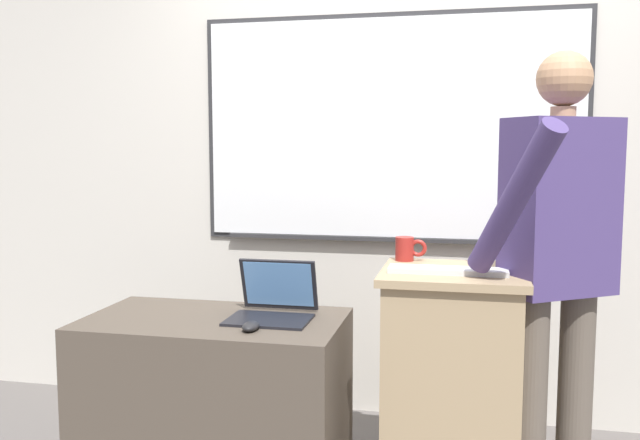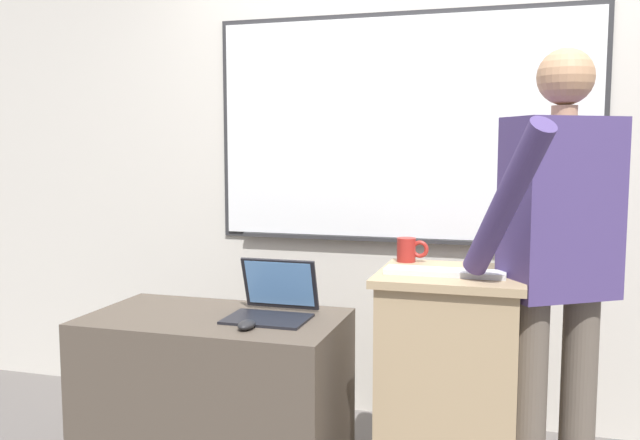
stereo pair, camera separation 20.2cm
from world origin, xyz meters
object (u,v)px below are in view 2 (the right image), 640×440
object	(u,v)px
side_desk	(216,403)
wireless_keyboard	(445,272)
coffee_mug	(408,250)
lectern_podium	(449,393)
computer_mouse_by_laptop	(247,325)
person_presenter	(559,258)
laptop	(274,299)

from	to	relation	value
side_desk	wireless_keyboard	size ratio (longest dim) A/B	2.35
wireless_keyboard	coffee_mug	size ratio (longest dim) A/B	3.38
side_desk	coffee_mug	size ratio (longest dim) A/B	7.95
side_desk	wireless_keyboard	xyz separation A→B (m)	(0.91, 0.03, 0.59)
side_desk	coffee_mug	world-z (taller)	coffee_mug
side_desk	lectern_podium	bearing A→B (deg)	5.70
lectern_podium	computer_mouse_by_laptop	bearing A→B (deg)	-161.52
lectern_podium	wireless_keyboard	distance (m)	0.48
side_desk	computer_mouse_by_laptop	world-z (taller)	computer_mouse_by_laptop
person_presenter	computer_mouse_by_laptop	bearing A→B (deg)	160.09
lectern_podium	laptop	distance (m)	0.77
person_presenter	wireless_keyboard	size ratio (longest dim) A/B	4.00
lectern_podium	laptop	xyz separation A→B (m)	(-0.70, -0.01, 0.32)
laptop	coffee_mug	xyz separation A→B (m)	(0.51, 0.20, 0.19)
lectern_podium	laptop	world-z (taller)	laptop
computer_mouse_by_laptop	coffee_mug	bearing A→B (deg)	38.73
coffee_mug	lectern_podium	bearing A→B (deg)	-43.52
lectern_podium	coffee_mug	xyz separation A→B (m)	(-0.19, 0.18, 0.52)
laptop	computer_mouse_by_laptop	size ratio (longest dim) A/B	3.23
lectern_podium	person_presenter	bearing A→B (deg)	2.48
person_presenter	computer_mouse_by_laptop	distance (m)	1.17
coffee_mug	laptop	bearing A→B (deg)	-158.81
laptop	computer_mouse_by_laptop	xyz separation A→B (m)	(-0.03, -0.23, -0.05)
lectern_podium	side_desk	xyz separation A→B (m)	(-0.93, -0.09, -0.11)
lectern_podium	side_desk	world-z (taller)	lectern_podium
laptop	coffee_mug	bearing A→B (deg)	21.19
side_desk	wireless_keyboard	world-z (taller)	wireless_keyboard
computer_mouse_by_laptop	coffee_mug	xyz separation A→B (m)	(0.53, 0.43, 0.24)
lectern_podium	laptop	size ratio (longest dim) A/B	2.91
wireless_keyboard	computer_mouse_by_laptop	bearing A→B (deg)	-165.75
side_desk	person_presenter	distance (m)	1.46
wireless_keyboard	person_presenter	bearing A→B (deg)	11.32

